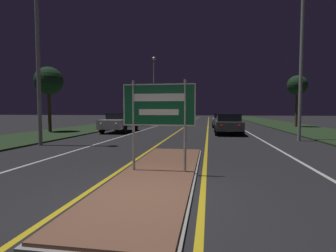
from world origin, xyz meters
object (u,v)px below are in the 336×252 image
(streetlight_left_far, at_px, (154,81))
(streetlight_right_near, at_px, (303,19))
(car_receding_1, at_px, (222,120))
(car_approaching_2, at_px, (187,116))
(car_receding_0, at_px, (228,123))
(car_approaching_1, at_px, (144,118))
(car_approaching_0, at_px, (120,122))
(highway_sign, at_px, (159,109))

(streetlight_left_far, xyz_separation_m, streetlight_right_near, (12.81, -22.34, 0.57))
(car_receding_1, bearing_deg, car_approaching_2, 106.13)
(car_receding_0, xyz_separation_m, car_approaching_1, (-8.63, 10.41, -0.01))
(streetlight_right_near, bearing_deg, streetlight_left_far, 119.83)
(streetlight_right_near, bearing_deg, car_approaching_1, 130.96)
(car_receding_1, distance_m, car_approaching_2, 17.64)
(streetlight_left_far, distance_m, car_receding_1, 15.51)
(car_approaching_0, bearing_deg, streetlight_left_far, 93.73)
(car_receding_0, relative_size, car_approaching_2, 0.94)
(car_approaching_1, bearing_deg, streetlight_left_far, 94.48)
(highway_sign, height_order, streetlight_left_far, streetlight_left_far)
(car_approaching_0, height_order, car_approaching_2, car_approaching_0)
(highway_sign, distance_m, car_approaching_0, 13.92)
(streetlight_right_near, height_order, car_receding_0, streetlight_right_near)
(highway_sign, height_order, car_receding_1, highway_sign)
(streetlight_right_near, relative_size, car_approaching_2, 2.25)
(car_receding_1, bearing_deg, car_receding_0, -89.38)
(streetlight_left_far, relative_size, streetlight_right_near, 0.88)
(highway_sign, bearing_deg, car_approaching_0, 113.38)
(car_approaching_0, distance_m, car_approaching_2, 23.91)
(highway_sign, relative_size, car_approaching_1, 0.52)
(streetlight_right_near, bearing_deg, car_receding_1, 108.19)
(streetlight_left_far, bearing_deg, car_approaching_0, -86.27)
(streetlight_right_near, height_order, car_receding_1, streetlight_right_near)
(highway_sign, bearing_deg, car_approaching_1, 105.01)
(car_approaching_2, bearing_deg, highway_sign, -86.24)
(car_receding_0, height_order, car_receding_1, car_receding_0)
(streetlight_left_far, bearing_deg, car_approaching_1, -85.52)
(car_receding_1, bearing_deg, streetlight_right_near, -71.81)
(streetlight_right_near, height_order, car_approaching_1, streetlight_right_near)
(streetlight_left_far, relative_size, car_receding_1, 2.27)
(streetlight_right_near, xyz_separation_m, car_approaching_0, (-11.63, 4.22, -5.69))
(highway_sign, distance_m, car_receding_1, 19.69)
(streetlight_left_far, bearing_deg, car_receding_0, -63.66)
(streetlight_left_far, distance_m, car_receding_0, 21.54)
(car_approaching_1, bearing_deg, car_receding_0, -50.36)
(highway_sign, bearing_deg, streetlight_left_far, 102.24)
(streetlight_left_far, distance_m, streetlight_right_near, 25.75)
(streetlight_left_far, height_order, streetlight_right_near, streetlight_right_near)
(streetlight_left_far, relative_size, car_approaching_2, 1.99)
(car_receding_1, distance_m, car_approaching_0, 10.49)
(car_approaching_0, bearing_deg, car_receding_0, -4.47)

